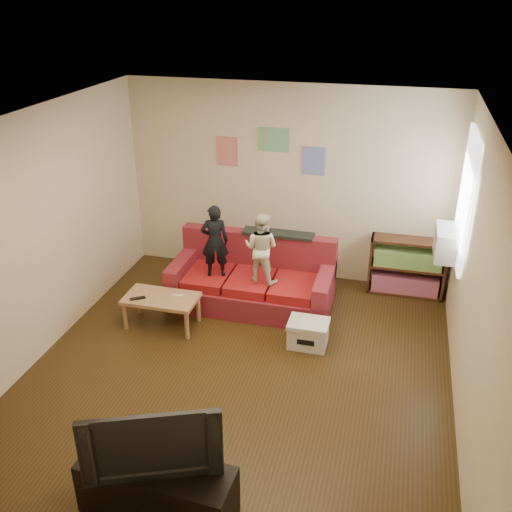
% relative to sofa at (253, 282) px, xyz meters
% --- Properties ---
extents(room_shell, '(4.52, 5.02, 2.72)m').
position_rel_sofa_xyz_m(room_shell, '(0.23, -1.53, 1.04)').
color(room_shell, '#3C2910').
rests_on(room_shell, ground).
extents(sofa, '(2.07, 0.95, 0.91)m').
position_rel_sofa_xyz_m(sofa, '(0.00, 0.00, 0.00)').
color(sofa, maroon).
rests_on(sofa, ground).
extents(child_a, '(0.40, 0.32, 0.95)m').
position_rel_sofa_xyz_m(child_a, '(-0.45, -0.17, 0.61)').
color(child_a, black).
rests_on(child_a, sofa).
extents(child_b, '(0.49, 0.41, 0.91)m').
position_rel_sofa_xyz_m(child_b, '(0.15, -0.17, 0.58)').
color(child_b, beige).
rests_on(child_b, sofa).
extents(coffee_table, '(0.89, 0.49, 0.40)m').
position_rel_sofa_xyz_m(coffee_table, '(-0.94, -0.82, 0.04)').
color(coffee_table, tan).
rests_on(coffee_table, ground).
extents(remote, '(0.18, 0.14, 0.02)m').
position_rel_sofa_xyz_m(remote, '(-1.19, -0.94, 0.10)').
color(remote, black).
rests_on(remote, coffee_table).
extents(game_controller, '(0.14, 0.06, 0.03)m').
position_rel_sofa_xyz_m(game_controller, '(-0.74, -0.77, 0.11)').
color(game_controller, silver).
rests_on(game_controller, coffee_table).
extents(bookshelf, '(0.99, 0.30, 0.80)m').
position_rel_sofa_xyz_m(bookshelf, '(1.93, 0.76, 0.05)').
color(bookshelf, '#422413').
rests_on(bookshelf, ground).
extents(window, '(0.04, 1.08, 1.48)m').
position_rel_sofa_xyz_m(window, '(2.45, 0.12, 1.33)').
color(window, white).
rests_on(window, room_shell).
extents(ac_unit, '(0.28, 0.55, 0.35)m').
position_rel_sofa_xyz_m(ac_unit, '(2.33, 0.12, 0.77)').
color(ac_unit, '#B7B2A3').
rests_on(ac_unit, window).
extents(artwork_left, '(0.30, 0.01, 0.40)m').
position_rel_sofa_xyz_m(artwork_left, '(-0.62, 0.95, 1.44)').
color(artwork_left, '#D87266').
rests_on(artwork_left, room_shell).
extents(artwork_center, '(0.42, 0.01, 0.32)m').
position_rel_sofa_xyz_m(artwork_center, '(0.03, 0.95, 1.64)').
color(artwork_center, '#72B27F').
rests_on(artwork_center, room_shell).
extents(artwork_right, '(0.30, 0.01, 0.38)m').
position_rel_sofa_xyz_m(artwork_right, '(0.58, 0.95, 1.39)').
color(artwork_right, '#727FCC').
rests_on(artwork_right, room_shell).
extents(file_box, '(0.46, 0.35, 0.32)m').
position_rel_sofa_xyz_m(file_box, '(0.87, -0.80, -0.14)').
color(file_box, silver).
rests_on(file_box, ground).
extents(tv_stand, '(1.26, 0.48, 0.46)m').
position_rel_sofa_xyz_m(tv_stand, '(0.12, -3.39, -0.07)').
color(tv_stand, black).
rests_on(tv_stand, ground).
extents(television, '(1.02, 0.53, 0.60)m').
position_rel_sofa_xyz_m(television, '(0.12, -3.39, 0.46)').
color(television, black).
rests_on(television, tv_stand).
extents(tissue, '(0.14, 0.14, 0.11)m').
position_rel_sofa_xyz_m(tissue, '(0.89, -0.85, -0.25)').
color(tissue, beige).
rests_on(tissue, ground).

